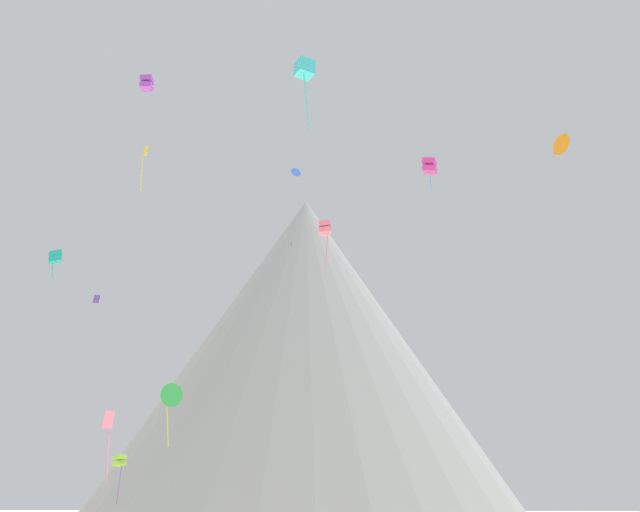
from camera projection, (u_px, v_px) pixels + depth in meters
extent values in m
cone|color=slate|center=(305.00, 352.00, 114.11)|extent=(88.02, 88.02, 48.25)
cone|color=slate|center=(290.00, 375.00, 107.69)|extent=(28.64, 28.64, 39.83)
cone|color=slate|center=(361.00, 402.00, 116.88)|extent=(34.48, 34.48, 34.89)
cube|color=teal|center=(55.00, 260.00, 75.59)|extent=(1.66, 1.61, 0.86)
cube|color=teal|center=(55.00, 254.00, 75.76)|extent=(1.66, 1.61, 0.86)
cylinder|color=teal|center=(52.00, 270.00, 75.27)|extent=(0.25, 0.16, 1.68)
cube|color=yellow|center=(146.00, 151.00, 81.27)|extent=(0.67, 0.48, 1.13)
cylinder|color=yellow|center=(142.00, 173.00, 80.53)|extent=(0.16, 0.36, 4.00)
cube|color=#33BCDB|center=(305.00, 72.00, 51.67)|extent=(1.58, 1.57, 0.63)
cube|color=#33BCDB|center=(305.00, 65.00, 51.83)|extent=(1.58, 1.57, 0.63)
cylinder|color=#33BCDB|center=(306.00, 102.00, 50.99)|extent=(0.39, 0.67, 3.94)
cube|color=#5138B2|center=(97.00, 299.00, 73.55)|extent=(0.48, 1.04, 0.90)
cube|color=#8CD133|center=(119.00, 464.00, 82.25)|extent=(1.46, 1.45, 0.59)
cube|color=#8CD133|center=(120.00, 458.00, 82.44)|extent=(1.46, 1.45, 0.59)
cylinder|color=purple|center=(119.00, 485.00, 81.59)|extent=(0.23, 0.39, 3.85)
cube|color=purple|center=(146.00, 87.00, 70.70)|extent=(1.10, 1.10, 0.49)
cube|color=purple|center=(147.00, 80.00, 70.92)|extent=(1.10, 1.10, 0.49)
cone|color=orange|center=(563.00, 145.00, 52.79)|extent=(1.23, 1.53, 1.58)
cube|color=#D1339E|center=(430.00, 170.00, 80.80)|extent=(1.69, 1.64, 0.79)
cube|color=#D1339E|center=(429.00, 162.00, 81.06)|extent=(1.69, 1.64, 0.79)
cylinder|color=#33BCDB|center=(431.00, 182.00, 80.38)|extent=(0.12, 0.31, 2.20)
cone|color=blue|center=(296.00, 173.00, 88.14)|extent=(1.31, 1.05, 1.21)
cube|color=pink|center=(108.00, 420.00, 53.60)|extent=(0.73, 0.81, 1.23)
cylinder|color=pink|center=(108.00, 456.00, 52.85)|extent=(0.40, 0.56, 3.62)
cube|color=#E5668C|center=(325.00, 231.00, 63.11)|extent=(1.05, 1.01, 0.55)
cube|color=#E5668C|center=(325.00, 225.00, 63.27)|extent=(1.05, 1.01, 0.55)
cylinder|color=#E5668C|center=(327.00, 250.00, 62.59)|extent=(0.22, 0.27, 2.91)
cone|color=green|center=(171.00, 395.00, 80.88)|extent=(2.20, 1.71, 2.49)
cylinder|color=yellow|center=(168.00, 427.00, 79.91)|extent=(0.44, 0.26, 4.06)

